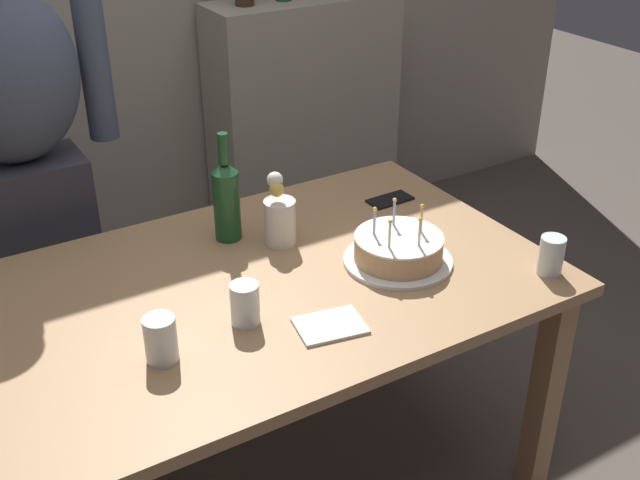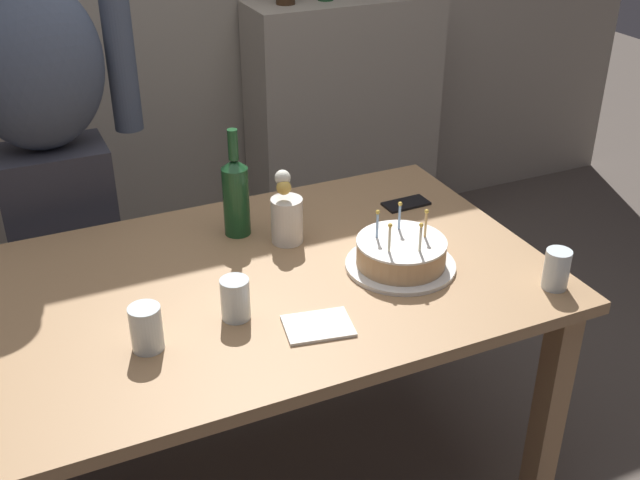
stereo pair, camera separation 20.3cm
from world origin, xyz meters
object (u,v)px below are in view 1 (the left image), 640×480
Objects in this scene: cell_phone at (390,200)px; person_man_bearded at (25,175)px; water_glass_side at (161,339)px; wine_bottle at (226,199)px; napkin_stack at (330,326)px; water_glass_near at (245,304)px; flower_vase at (279,217)px; birthday_cake at (398,250)px; water_glass_far at (551,256)px.

person_man_bearded is (-1.00, 0.48, 0.13)m from cell_phone.
water_glass_side reaches higher than cell_phone.
wine_bottle is 2.24× the size of cell_phone.
wine_bottle is 1.99× the size of napkin_stack.
flower_vase reaches higher than water_glass_near.
water_glass_near is 0.33× the size of wine_bottle.
wine_bottle is at bearing 173.56° from cell_phone.
water_glass_side is 0.07× the size of person_man_bearded.
wine_bottle reaches higher than water_glass_side.
person_man_bearded is (-0.79, 0.81, 0.10)m from birthday_cake.
flower_vase is (-0.54, 0.52, 0.03)m from water_glass_far.
cell_phone is (0.69, 0.36, -0.05)m from water_glass_near.
flower_vase is (0.10, 0.43, 0.08)m from napkin_stack.
person_man_bearded is at bearing 134.31° from birthday_cake.
napkin_stack is (-0.63, 0.09, -0.05)m from water_glass_far.
napkin_stack is (0.02, -0.53, -0.12)m from wine_bottle.
wine_bottle is at bearing 70.18° from water_glass_near.
water_glass_side reaches higher than napkin_stack.
person_man_bearded is (-0.30, 0.85, 0.08)m from water_glass_near.
person_man_bearded reaches higher than cell_phone.
water_glass_side is (-0.23, -0.03, 0.00)m from water_glass_near.
wine_bottle is 0.19× the size of person_man_bearded.
person_man_bearded reaches higher than water_glass_side.
flower_vase is at bearing -42.82° from wine_bottle.
birthday_cake is 0.71m from water_glass_side.
person_man_bearded is (-1.10, 1.06, 0.08)m from water_glass_far.
cell_phone is at bearing 7.94° from flower_vase.
water_glass_side is (-0.71, -0.07, 0.02)m from birthday_cake.
water_glass_far is 0.59m from cell_phone.
flower_vase reaches higher than napkin_stack.
birthday_cake is 2.70× the size of water_glass_side.
wine_bottle is (0.15, 0.41, 0.07)m from water_glass_near.
water_glass_side is at bearing 167.16° from napkin_stack.
person_man_bearded reaches higher than flower_vase.
wine_bottle is at bearing 137.18° from flower_vase.
wine_bottle is 1.49× the size of flower_vase.
water_glass_near is at bearing -175.12° from birthday_cake.
water_glass_far is 1.53m from person_man_bearded.
wine_bottle reaches higher than birthday_cake.
birthday_cake reaches higher than water_glass_side.
water_glass_side is 0.51× the size of flower_vase.
birthday_cake is 0.40m from water_glass_far.
water_glass_far is at bearing -8.22° from napkin_stack.
water_glass_far is 1.04m from water_glass_side.
water_glass_side is at bearing 170.00° from water_glass_far.
water_glass_far is 0.90m from wine_bottle.
water_glass_side is at bearing 95.15° from person_man_bearded.
water_glass_near is 0.78m from cell_phone.
birthday_cake is at bearing 6.01° from water_glass_side.
flower_vase is at bearing 77.33° from napkin_stack.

